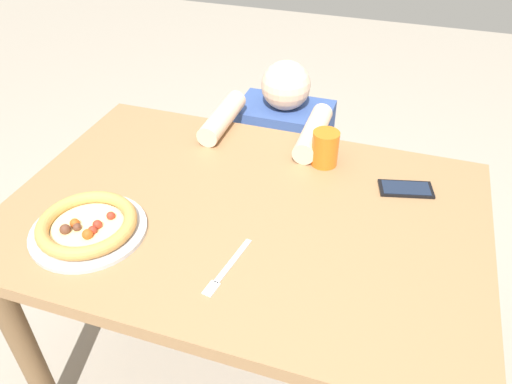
# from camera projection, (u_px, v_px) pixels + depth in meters

# --- Properties ---
(ground_plane) EXTENTS (8.00, 8.00, 0.00)m
(ground_plane) POSITION_uv_depth(u_px,v_px,m) (247.00, 368.00, 1.79)
(ground_plane) COLOR #9E9384
(dining_table) EXTENTS (1.28, 0.87, 0.75)m
(dining_table) POSITION_uv_depth(u_px,v_px,m) (244.00, 239.00, 1.40)
(dining_table) COLOR #936D47
(dining_table) RESTS_ON ground
(pizza_near) EXTENTS (0.30, 0.30, 0.05)m
(pizza_near) POSITION_uv_depth(u_px,v_px,m) (88.00, 226.00, 1.25)
(pizza_near) COLOR #B7B7BC
(pizza_near) RESTS_ON dining_table
(drink_cup_colored) EXTENTS (0.08, 0.08, 0.11)m
(drink_cup_colored) POSITION_uv_depth(u_px,v_px,m) (325.00, 148.00, 1.48)
(drink_cup_colored) COLOR orange
(drink_cup_colored) RESTS_ON dining_table
(fork) EXTENTS (0.05, 0.20, 0.00)m
(fork) POSITION_uv_depth(u_px,v_px,m) (226.00, 269.00, 1.16)
(fork) COLOR silver
(fork) RESTS_ON dining_table
(cell_phone) EXTENTS (0.16, 0.11, 0.01)m
(cell_phone) POSITION_uv_depth(u_px,v_px,m) (406.00, 189.00, 1.40)
(cell_phone) COLOR black
(cell_phone) RESTS_ON dining_table
(diner_seated) EXTENTS (0.38, 0.51, 0.91)m
(diner_seated) POSITION_uv_depth(u_px,v_px,m) (282.00, 176.00, 2.02)
(diner_seated) COLOR #333847
(diner_seated) RESTS_ON ground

